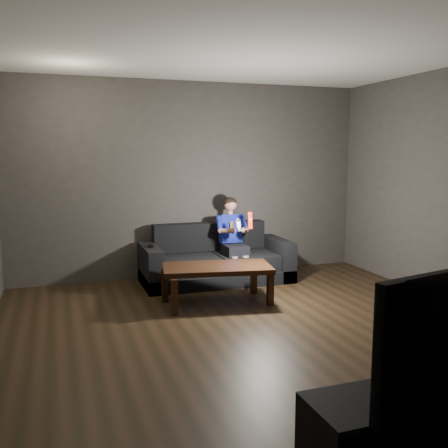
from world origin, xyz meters
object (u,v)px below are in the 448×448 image
object	(u,v)px
sofa	(216,263)
child	(233,233)
coffee_table	(217,271)
media_console	(431,432)

from	to	relation	value
sofa	child	distance (m)	0.47
child	sofa	bearing A→B (deg)	167.60
coffee_table	media_console	distance (m)	3.33
sofa	child	world-z (taller)	child
coffee_table	media_console	bearing A→B (deg)	-87.84
media_console	coffee_table	bearing A→B (deg)	91.33
sofa	child	bearing A→B (deg)	-12.40
child	coffee_table	xyz separation A→B (m)	(-0.52, -0.91, -0.28)
media_console	child	bearing A→B (deg)	83.87
child	coffee_table	distance (m)	1.08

